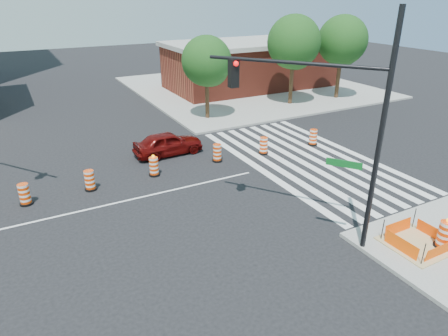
{
  "coord_description": "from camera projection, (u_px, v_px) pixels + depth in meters",
  "views": [
    {
      "loc": [
        -3.51,
        -16.79,
        9.02
      ],
      "look_at": [
        4.61,
        -1.6,
        1.4
      ],
      "focal_mm": 32.0,
      "sensor_mm": 36.0,
      "label": 1
    }
  ],
  "objects": [
    {
      "name": "tree_north_d",
      "position": [
        294.0,
        45.0,
        32.76
      ],
      "size": [
        4.38,
        4.38,
        7.45
      ],
      "color": "#382314",
      "rests_on": "ground"
    },
    {
      "name": "ground",
      "position": [
        121.0,
        202.0,
        18.7
      ],
      "size": [
        120.0,
        120.0,
        0.0
      ],
      "primitive_type": "plane",
      "color": "black",
      "rests_on": "ground"
    },
    {
      "name": "crosswalk_east",
      "position": [
        306.0,
        159.0,
        23.42
      ],
      "size": [
        6.75,
        13.5,
        0.01
      ],
      "color": "silver",
      "rests_on": "ground"
    },
    {
      "name": "median_drum_3",
      "position": [
        90.0,
        181.0,
        19.66
      ],
      "size": [
        0.6,
        0.6,
        1.02
      ],
      "color": "black",
      "rests_on": "ground"
    },
    {
      "name": "signal_pole_se",
      "position": [
        329.0,
        111.0,
        13.86
      ],
      "size": [
        3.98,
        5.27,
        8.55
      ],
      "rotation": [
        0.0,
        0.0,
        2.21
      ],
      "color": "black",
      "rests_on": "ground"
    },
    {
      "name": "excavation_pit",
      "position": [
        416.0,
        243.0,
        15.23
      ],
      "size": [
        2.2,
        2.2,
        0.9
      ],
      "color": "tan",
      "rests_on": "ground"
    },
    {
      "name": "brick_storefront",
      "position": [
        250.0,
        65.0,
        40.04
      ],
      "size": [
        16.5,
        8.5,
        4.6
      ],
      "color": "maroon",
      "rests_on": "ground"
    },
    {
      "name": "sidewalk_ne",
      "position": [
        249.0,
        87.0,
        40.94
      ],
      "size": [
        22.0,
        22.0,
        0.15
      ],
      "primitive_type": "cube",
      "color": "gray",
      "rests_on": "ground"
    },
    {
      "name": "median_drum_7",
      "position": [
        313.0,
        138.0,
        25.47
      ],
      "size": [
        0.6,
        0.6,
        1.02
      ],
      "color": "black",
      "rests_on": "ground"
    },
    {
      "name": "median_drum_2",
      "position": [
        25.0,
        195.0,
        18.3
      ],
      "size": [
        0.6,
        0.6,
        1.02
      ],
      "color": "black",
      "rests_on": "ground"
    },
    {
      "name": "red_coupe",
      "position": [
        168.0,
        143.0,
        23.89
      ],
      "size": [
        4.21,
        1.83,
        1.41
      ],
      "primitive_type": "imported",
      "rotation": [
        0.0,
        0.0,
        1.61
      ],
      "color": "#520807",
      "rests_on": "ground"
    },
    {
      "name": "pit_drum",
      "position": [
        445.0,
        236.0,
        14.9
      ],
      "size": [
        0.65,
        0.65,
        1.27
      ],
      "color": "black",
      "rests_on": "ground"
    },
    {
      "name": "median_drum_5",
      "position": [
        217.0,
        153.0,
        23.01
      ],
      "size": [
        0.6,
        0.6,
        1.02
      ],
      "color": "black",
      "rests_on": "ground"
    },
    {
      "name": "median_drum_6",
      "position": [
        264.0,
        146.0,
        24.08
      ],
      "size": [
        0.6,
        0.6,
        1.02
      ],
      "color": "black",
      "rests_on": "ground"
    },
    {
      "name": "tree_north_c",
      "position": [
        207.0,
        64.0,
        29.14
      ],
      "size": [
        3.67,
        3.67,
        6.24
      ],
      "color": "#382314",
      "rests_on": "ground"
    },
    {
      "name": "median_drum_4",
      "position": [
        154.0,
        167.0,
        21.21
      ],
      "size": [
        0.6,
        0.6,
        1.18
      ],
      "color": "black",
      "rests_on": "ground"
    },
    {
      "name": "tree_north_e",
      "position": [
        342.0,
        43.0,
        34.75
      ],
      "size": [
        4.3,
        4.3,
        7.32
      ],
      "color": "#382314",
      "rests_on": "ground"
    },
    {
      "name": "lane_centerline",
      "position": [
        121.0,
        202.0,
        18.7
      ],
      "size": [
        14.0,
        0.12,
        0.01
      ],
      "primitive_type": "cube",
      "color": "silver",
      "rests_on": "ground"
    }
  ]
}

